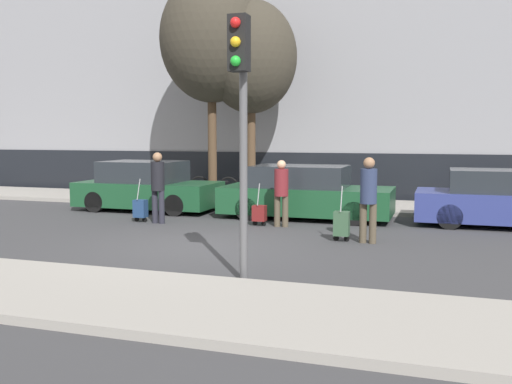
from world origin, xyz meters
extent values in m
plane|color=#38383A|center=(0.00, 0.00, 0.00)|extent=(80.00, 80.00, 0.00)
cube|color=gray|center=(0.00, -3.75, 0.06)|extent=(28.00, 2.50, 0.12)
cube|color=gray|center=(0.00, 7.00, 0.06)|extent=(28.00, 3.00, 0.12)
cube|color=gray|center=(0.00, 10.54, 6.80)|extent=(28.00, 2.67, 13.61)
cube|color=black|center=(0.00, 9.18, 0.80)|extent=(27.44, 0.06, 1.60)
cube|color=#194728|center=(-3.54, 4.62, 0.49)|extent=(4.11, 1.91, 0.70)
cube|color=#23282D|center=(-3.71, 4.62, 1.15)|extent=(2.26, 1.68, 0.61)
cylinder|color=black|center=(-2.27, 3.76, 0.30)|extent=(0.60, 0.18, 0.60)
cylinder|color=black|center=(-2.27, 5.48, 0.30)|extent=(0.60, 0.18, 0.60)
cylinder|color=black|center=(-4.81, 3.76, 0.30)|extent=(0.60, 0.18, 0.60)
cylinder|color=black|center=(-4.81, 5.48, 0.30)|extent=(0.60, 0.18, 0.60)
cube|color=#194728|center=(1.26, 4.50, 0.49)|extent=(4.51, 1.86, 0.70)
cube|color=#23282D|center=(1.08, 4.50, 1.13)|extent=(2.48, 1.64, 0.57)
cylinder|color=black|center=(2.65, 3.66, 0.30)|extent=(0.60, 0.18, 0.60)
cylinder|color=black|center=(2.65, 5.34, 0.30)|extent=(0.60, 0.18, 0.60)
cylinder|color=black|center=(-0.14, 3.66, 0.30)|extent=(0.60, 0.18, 0.60)
cylinder|color=black|center=(-0.14, 5.34, 0.30)|extent=(0.60, 0.18, 0.60)
cube|color=navy|center=(6.21, 4.58, 0.49)|extent=(4.28, 1.72, 0.70)
cube|color=#23282D|center=(6.04, 4.58, 1.12)|extent=(2.35, 1.51, 0.55)
cylinder|color=black|center=(4.89, 3.81, 0.30)|extent=(0.60, 0.18, 0.60)
cylinder|color=black|center=(4.89, 5.35, 0.30)|extent=(0.60, 0.18, 0.60)
cylinder|color=#23232D|center=(-2.20, 2.49, 0.42)|extent=(0.15, 0.15, 0.83)
cylinder|color=#23232D|center=(-2.00, 2.47, 0.42)|extent=(0.15, 0.15, 0.83)
cylinder|color=black|center=(-2.10, 2.48, 1.19)|extent=(0.34, 0.34, 0.72)
sphere|color=#936B4C|center=(-2.10, 2.48, 1.67)|extent=(0.24, 0.24, 0.24)
cube|color=navy|center=(-2.65, 2.55, 0.34)|extent=(0.32, 0.24, 0.45)
cylinder|color=black|center=(-2.76, 2.55, 0.06)|extent=(0.12, 0.03, 0.12)
cylinder|color=black|center=(-2.53, 2.55, 0.06)|extent=(0.12, 0.03, 0.12)
cylinder|color=gray|center=(-2.65, 2.47, 0.84)|extent=(0.02, 0.19, 0.53)
cylinder|color=#4C4233|center=(0.90, 2.92, 0.38)|extent=(0.15, 0.15, 0.75)
cylinder|color=#4C4233|center=(1.10, 2.93, 0.38)|extent=(0.15, 0.15, 0.75)
cylinder|color=maroon|center=(1.00, 2.92, 1.08)|extent=(0.34, 0.34, 0.66)
sphere|color=tan|center=(1.00, 2.92, 1.51)|extent=(0.21, 0.21, 0.21)
cube|color=maroon|center=(0.45, 2.90, 0.31)|extent=(0.32, 0.24, 0.38)
cylinder|color=black|center=(0.33, 2.90, 0.06)|extent=(0.12, 0.03, 0.12)
cylinder|color=black|center=(0.56, 2.90, 0.06)|extent=(0.12, 0.03, 0.12)
cylinder|color=gray|center=(0.45, 2.82, 0.78)|extent=(0.02, 0.19, 0.53)
cylinder|color=#4C4233|center=(3.16, 1.47, 0.41)|extent=(0.15, 0.15, 0.82)
cylinder|color=#4C4233|center=(3.36, 1.46, 0.41)|extent=(0.15, 0.15, 0.82)
cylinder|color=#283351|center=(3.26, 1.46, 1.18)|extent=(0.34, 0.34, 0.72)
sphere|color=#936B4C|center=(3.26, 1.46, 1.66)|extent=(0.23, 0.23, 0.23)
cube|color=#335138|center=(2.71, 1.49, 0.38)|extent=(0.32, 0.24, 0.51)
cylinder|color=black|center=(2.60, 1.49, 0.06)|extent=(0.12, 0.03, 0.12)
cylinder|color=black|center=(2.82, 1.49, 0.06)|extent=(0.12, 0.03, 0.12)
cylinder|color=gray|center=(2.71, 1.42, 0.91)|extent=(0.02, 0.19, 0.53)
cylinder|color=#515154|center=(1.84, -2.25, 1.97)|extent=(0.12, 0.12, 3.94)
cube|color=black|center=(1.84, -2.43, 3.54)|extent=(0.28, 0.24, 0.80)
sphere|color=red|center=(1.84, -2.58, 3.81)|extent=(0.15, 0.15, 0.15)
sphere|color=gold|center=(1.84, -2.58, 3.54)|extent=(0.15, 0.15, 0.15)
sphere|color=green|center=(1.84, -2.58, 3.28)|extent=(0.15, 0.15, 0.15)
torus|color=black|center=(-2.04, 7.31, 0.48)|extent=(0.72, 0.06, 0.72)
torus|color=black|center=(-3.09, 7.31, 0.48)|extent=(0.72, 0.06, 0.72)
cylinder|color=black|center=(-2.56, 7.31, 0.68)|extent=(1.00, 0.05, 0.05)
cylinder|color=black|center=(-2.75, 7.31, 0.88)|extent=(0.04, 0.04, 0.40)
cylinder|color=#4C3826|center=(-1.15, 7.02, 1.73)|extent=(0.28, 0.28, 3.22)
ellipsoid|color=#383328|center=(-1.15, 7.02, 4.67)|extent=(2.90, 2.90, 3.54)
cylinder|color=#4C3826|center=(-2.34, 6.66, 1.93)|extent=(0.28, 0.28, 3.61)
ellipsoid|color=#383328|center=(-2.34, 6.66, 5.22)|extent=(3.25, 3.25, 3.98)
camera|label=1|loc=(4.67, -10.30, 2.25)|focal=40.00mm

